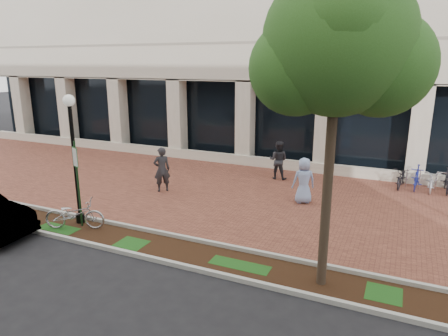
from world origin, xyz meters
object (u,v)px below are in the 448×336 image
at_px(pedestrian_right, 304,181).
at_px(parking_sign, 77,174).
at_px(pedestrian_mid, 278,160).
at_px(lamppost, 74,153).
at_px(locked_bicycle, 75,214).
at_px(street_tree, 340,51).
at_px(pedestrian_left, 162,169).
at_px(bike_rack_cluster, 432,180).

bearing_deg(pedestrian_right, parking_sign, 11.18).
height_order(parking_sign, pedestrian_right, parking_sign).
bearing_deg(pedestrian_mid, lamppost, 58.23).
bearing_deg(locked_bicycle, street_tree, -113.94).
relative_size(parking_sign, pedestrian_left, 1.52).
height_order(parking_sign, pedestrian_left, parking_sign).
relative_size(lamppost, bike_rack_cluster, 1.40).
relative_size(locked_bicycle, pedestrian_right, 1.08).
height_order(parking_sign, locked_bicycle, parking_sign).
relative_size(lamppost, street_tree, 0.59).
xyz_separation_m(locked_bicycle, pedestrian_mid, (4.14, 8.02, 0.38)).
distance_m(lamppost, pedestrian_left, 4.20).
bearing_deg(locked_bicycle, pedestrian_mid, -51.18).
bearing_deg(lamppost, parking_sign, -41.13).
distance_m(parking_sign, pedestrian_right, 7.87).
distance_m(parking_sign, street_tree, 8.50).
bearing_deg(pedestrian_mid, locked_bicycle, 60.97).
bearing_deg(bike_rack_cluster, pedestrian_right, -138.24).
distance_m(lamppost, pedestrian_mid, 8.87).
distance_m(parking_sign, pedestrian_left, 4.22).
height_order(parking_sign, pedestrian_mid, parking_sign).
height_order(lamppost, pedestrian_left, lamppost).
relative_size(pedestrian_left, pedestrian_mid, 1.06).
xyz_separation_m(pedestrian_left, pedestrian_right, (5.52, 1.00, -0.06)).
xyz_separation_m(lamppost, street_tree, (7.96, -0.46, 2.96)).
height_order(parking_sign, lamppost, lamppost).
bearing_deg(pedestrian_mid, pedestrian_right, 122.11).
distance_m(street_tree, pedestrian_left, 9.58).
relative_size(pedestrian_left, bike_rack_cluster, 0.62).
xyz_separation_m(parking_sign, street_tree, (7.71, -0.24, 3.56)).
distance_m(locked_bicycle, pedestrian_left, 4.39).
relative_size(parking_sign, street_tree, 0.39).
bearing_deg(lamppost, bike_rack_cluster, 38.81).
bearing_deg(lamppost, pedestrian_mid, 59.97).
distance_m(lamppost, locked_bicycle, 1.93).
distance_m(street_tree, pedestrian_mid, 9.85).
xyz_separation_m(parking_sign, pedestrian_right, (5.92, 5.12, -0.88)).
height_order(locked_bicycle, bike_rack_cluster, bike_rack_cluster).
height_order(lamppost, pedestrian_right, lamppost).
distance_m(parking_sign, bike_rack_cluster, 13.58).
relative_size(pedestrian_mid, bike_rack_cluster, 0.59).
bearing_deg(pedestrian_mid, pedestrian_left, 42.77).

